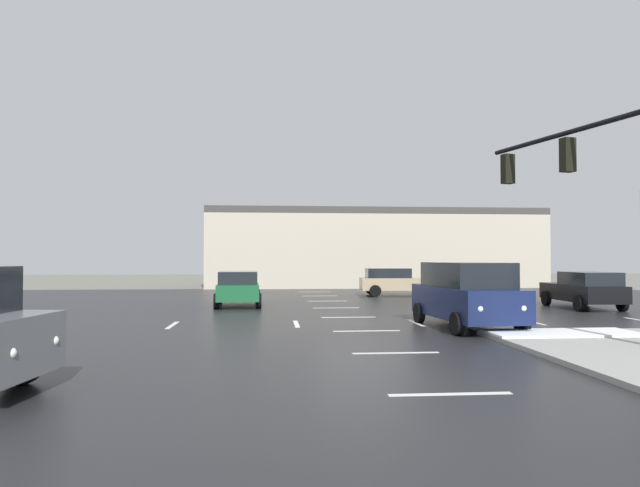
{
  "coord_description": "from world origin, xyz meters",
  "views": [
    {
      "loc": [
        -2.85,
        -19.01,
        2.18
      ],
      "look_at": [
        -0.48,
        8.64,
        2.89
      ],
      "focal_mm": 32.43,
      "sensor_mm": 36.0,
      "label": 1
    }
  ],
  "objects_px": {
    "traffic_signal_mast": "(595,183)",
    "sedan_black": "(584,289)",
    "sedan_green": "(238,288)",
    "sedan_tan": "(396,281)",
    "suv_navy": "(466,293)",
    "sedan_white": "(474,286)"
  },
  "relations": [
    {
      "from": "sedan_green",
      "to": "sedan_tan",
      "type": "bearing_deg",
      "value": -55.23
    },
    {
      "from": "sedan_green",
      "to": "sedan_tan",
      "type": "distance_m",
      "value": 10.9
    },
    {
      "from": "sedan_white",
      "to": "sedan_tan",
      "type": "relative_size",
      "value": 1.01
    },
    {
      "from": "sedan_tan",
      "to": "traffic_signal_mast",
      "type": "bearing_deg",
      "value": -83.24
    },
    {
      "from": "traffic_signal_mast",
      "to": "sedan_tan",
      "type": "height_order",
      "value": "traffic_signal_mast"
    },
    {
      "from": "traffic_signal_mast",
      "to": "sedan_black",
      "type": "height_order",
      "value": "traffic_signal_mast"
    },
    {
      "from": "traffic_signal_mast",
      "to": "sedan_white",
      "type": "distance_m",
      "value": 12.82
    },
    {
      "from": "traffic_signal_mast",
      "to": "suv_navy",
      "type": "height_order",
      "value": "traffic_signal_mast"
    },
    {
      "from": "traffic_signal_mast",
      "to": "suv_navy",
      "type": "relative_size",
      "value": 1.21
    },
    {
      "from": "traffic_signal_mast",
      "to": "sedan_tan",
      "type": "relative_size",
      "value": 1.29
    },
    {
      "from": "sedan_black",
      "to": "sedan_white",
      "type": "bearing_deg",
      "value": 54.71
    },
    {
      "from": "suv_navy",
      "to": "sedan_tan",
      "type": "xyz_separation_m",
      "value": [
        1.2,
        15.39,
        -0.24
      ]
    },
    {
      "from": "sedan_green",
      "to": "sedan_tan",
      "type": "height_order",
      "value": "same"
    },
    {
      "from": "traffic_signal_mast",
      "to": "sedan_black",
      "type": "relative_size",
      "value": 1.3
    },
    {
      "from": "sedan_green",
      "to": "sedan_black",
      "type": "distance_m",
      "value": 15.1
    },
    {
      "from": "sedan_white",
      "to": "sedan_green",
      "type": "xyz_separation_m",
      "value": [
        -11.1,
        -0.44,
        0.0
      ]
    },
    {
      "from": "sedan_black",
      "to": "suv_navy",
      "type": "bearing_deg",
      "value": 132.87
    },
    {
      "from": "traffic_signal_mast",
      "to": "sedan_black",
      "type": "xyz_separation_m",
      "value": [
        4.97,
        9.41,
        -3.3
      ]
    },
    {
      "from": "traffic_signal_mast",
      "to": "sedan_white",
      "type": "height_order",
      "value": "traffic_signal_mast"
    },
    {
      "from": "traffic_signal_mast",
      "to": "sedan_green",
      "type": "height_order",
      "value": "traffic_signal_mast"
    },
    {
      "from": "sedan_white",
      "to": "sedan_tan",
      "type": "height_order",
      "value": "same"
    },
    {
      "from": "suv_navy",
      "to": "sedan_black",
      "type": "xyz_separation_m",
      "value": [
        7.39,
        6.34,
        -0.24
      ]
    }
  ]
}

